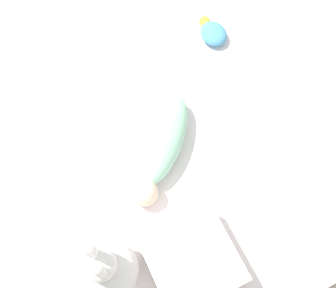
# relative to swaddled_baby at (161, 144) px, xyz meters

# --- Properties ---
(ground_plane) EXTENTS (12.00, 12.00, 0.00)m
(ground_plane) POSITION_rel_swaddled_baby_xyz_m (-0.03, -0.03, -0.27)
(ground_plane) COLOR #B2A893
(bed_mattress) EXTENTS (1.39, 1.07, 0.21)m
(bed_mattress) POSITION_rel_swaddled_baby_xyz_m (-0.03, -0.03, -0.17)
(bed_mattress) COLOR white
(bed_mattress) RESTS_ON ground_plane
(swaddled_baby) EXTENTS (0.42, 0.41, 0.13)m
(swaddled_baby) POSITION_rel_swaddled_baby_xyz_m (0.00, 0.00, 0.00)
(swaddled_baby) COLOR #99D6B2
(swaddled_baby) RESTS_ON bed_mattress
(pillow) EXTENTS (0.28, 0.29, 0.12)m
(pillow) POSITION_rel_swaddled_baby_xyz_m (-0.44, 0.10, -0.00)
(pillow) COLOR white
(pillow) RESTS_ON bed_mattress
(bunny_plush) EXTENTS (0.21, 0.21, 0.40)m
(bunny_plush) POSITION_rel_swaddled_baby_xyz_m (-0.35, 0.37, 0.06)
(bunny_plush) COLOR white
(bunny_plush) RESTS_ON bed_mattress
(turtle_plush) EXTENTS (0.18, 0.12, 0.06)m
(turtle_plush) POSITION_rel_swaddled_baby_xyz_m (0.41, -0.46, -0.03)
(turtle_plush) COLOR #4C99C6
(turtle_plush) RESTS_ON bed_mattress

